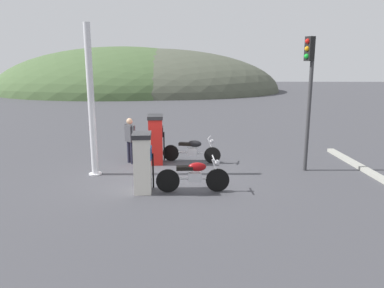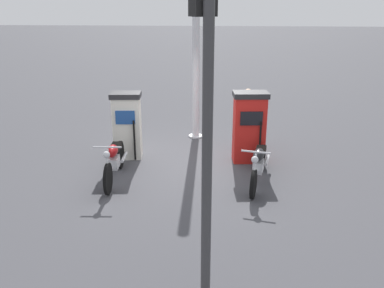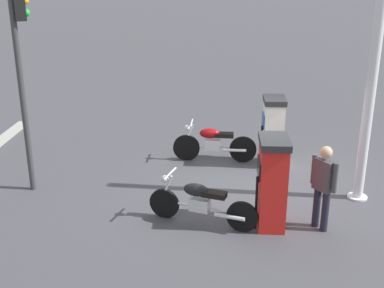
# 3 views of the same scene
# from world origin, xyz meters

# --- Properties ---
(ground_plane) EXTENTS (120.00, 120.00, 0.00)m
(ground_plane) POSITION_xyz_m (0.00, 0.00, 0.00)
(ground_plane) COLOR #424247
(fuel_pump_near) EXTENTS (0.56, 0.75, 1.62)m
(fuel_pump_near) POSITION_xyz_m (-0.36, -1.45, 0.82)
(fuel_pump_near) COLOR silver
(fuel_pump_near) RESTS_ON ground
(fuel_pump_far) EXTENTS (0.59, 0.84, 1.68)m
(fuel_pump_far) POSITION_xyz_m (-0.36, 1.46, 0.85)
(fuel_pump_far) COLOR red
(fuel_pump_far) RESTS_ON ground
(motorcycle_near_pump) EXTENTS (1.98, 0.56, 0.96)m
(motorcycle_near_pump) POSITION_xyz_m (1.01, -1.43, 0.47)
(motorcycle_near_pump) COLOR black
(motorcycle_near_pump) RESTS_ON ground
(motorcycle_far_pump) EXTENTS (2.04, 0.72, 0.92)m
(motorcycle_far_pump) POSITION_xyz_m (0.90, 1.61, 0.44)
(motorcycle_far_pump) COLOR black
(motorcycle_far_pump) RESTS_ON ground
(attendant_person) EXTENTS (0.46, 0.48, 1.58)m
(attendant_person) POSITION_xyz_m (-1.24, 1.44, 0.90)
(attendant_person) COLOR #1E1E2D
(attendant_person) RESTS_ON ground
(roadside_traffic_light) EXTENTS (0.39, 0.31, 4.19)m
(roadside_traffic_light) POSITION_xyz_m (4.51, 0.65, 2.83)
(roadside_traffic_light) COLOR #38383A
(roadside_traffic_light) RESTS_ON ground
(canopy_support_pole) EXTENTS (0.40, 0.40, 4.55)m
(canopy_support_pole) POSITION_xyz_m (-2.11, 0.07, 2.20)
(canopy_support_pole) COLOR silver
(canopy_support_pole) RESTS_ON ground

